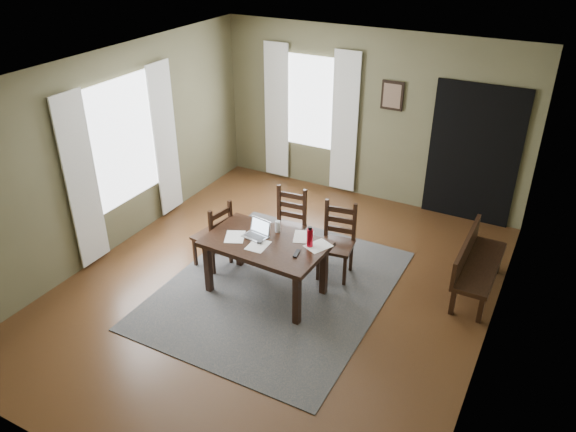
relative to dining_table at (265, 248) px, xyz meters
The scene contains 25 objects.
ground 0.66m from the dining_table, 55.35° to the left, with size 5.00×6.00×0.01m.
room_shell 1.17m from the dining_table, 55.35° to the left, with size 5.02×6.02×2.71m.
rug 0.65m from the dining_table, 55.35° to the left, with size 2.60×3.20×0.01m.
dining_table is the anchor object (origin of this frame).
chair_end 0.92m from the dining_table, 167.59° to the left, with size 0.48×0.47×0.94m.
chair_back_left 0.86m from the dining_table, 99.66° to the left, with size 0.47×0.47×0.99m.
chair_back_right 1.00m from the dining_table, 52.63° to the left, with size 0.49×0.49×0.98m.
bench 2.55m from the dining_table, 28.58° to the left, with size 0.42×1.32×0.74m.
laptop 0.23m from the dining_table, 151.64° to the left, with size 0.33×0.27×0.20m.
computer_mouse 0.12m from the dining_table, 141.50° to the right, with size 0.05×0.09×0.03m, color #3F3F42.
tv_remote 0.47m from the dining_table, ahead, with size 0.05×0.17×0.02m, color black.
drinking_glass 0.32m from the dining_table, 87.11° to the left, with size 0.07×0.07×0.15m, color silver.
water_bottle 0.57m from the dining_table, 17.76° to the left, with size 0.09×0.09×0.26m.
paper_a 0.40m from the dining_table, 169.15° to the right, with size 0.23×0.30×0.00m, color white.
paper_c 0.48m from the dining_table, 42.28° to the left, with size 0.23×0.30×0.00m, color white.
paper_d 0.64m from the dining_table, 19.35° to the left, with size 0.22×0.29×0.00m, color white.
paper_e 0.15m from the dining_table, 106.41° to the right, with size 0.22×0.29×0.00m, color white.
window_left 2.54m from the dining_table, behind, with size 0.01×1.30×1.70m.
window_back 3.32m from the dining_table, 106.53° to the left, with size 1.00×0.01×1.50m.
curtain_left_near 2.47m from the dining_table, 168.03° to the right, with size 0.03×0.48×2.30m.
curtain_left_far 2.68m from the dining_table, 154.18° to the left, with size 0.03×0.48×2.30m.
curtain_back_left 3.47m from the dining_table, 116.67° to the left, with size 0.44×0.03×2.30m.
curtain_back_right 3.12m from the dining_table, 95.54° to the left, with size 0.44×0.03×2.30m.
framed_picture 3.31m from the dining_table, 82.01° to the left, with size 0.34×0.03×0.44m.
doorway_back 3.57m from the dining_table, 60.71° to the left, with size 1.30×0.03×2.10m.
Camera 1 is at (2.82, -5.02, 4.22)m, focal length 35.00 mm.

